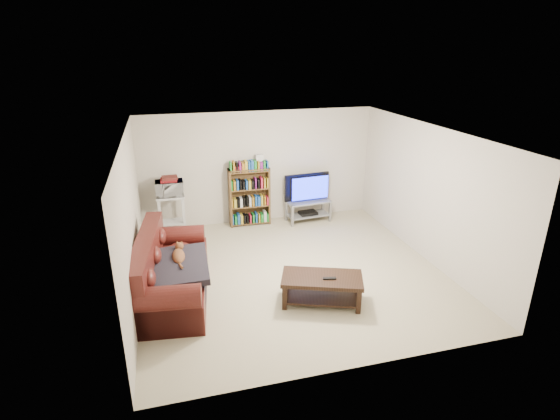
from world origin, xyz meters
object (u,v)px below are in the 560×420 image
object	(u,v)px
coffee_table	(322,285)
tv_stand	(308,207)
sofa	(167,275)
bookshelf	(249,196)

from	to	relation	value
coffee_table	tv_stand	distance (m)	3.28
sofa	tv_stand	bearing A→B (deg)	44.21
coffee_table	bookshelf	size ratio (longest dim) A/B	1.06
coffee_table	tv_stand	world-z (taller)	tv_stand
tv_stand	coffee_table	bearing A→B (deg)	-109.99
sofa	bookshelf	bearing A→B (deg)	61.25
coffee_table	sofa	bearing A→B (deg)	-179.62
sofa	coffee_table	distance (m)	2.37
bookshelf	coffee_table	bearing A→B (deg)	-81.89
tv_stand	bookshelf	xyz separation A→B (m)	(-1.27, 0.16, 0.32)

